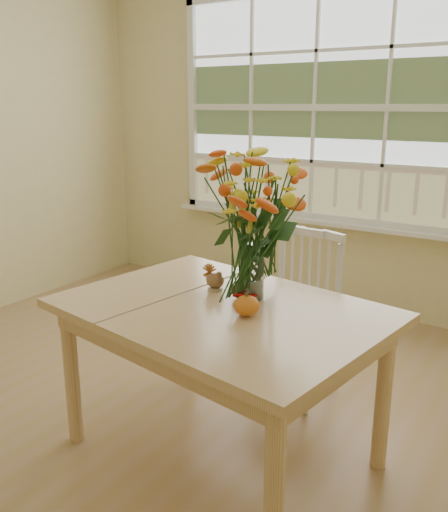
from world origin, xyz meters
The scene contains 9 objects.
floor centered at (0.00, 0.00, -0.01)m, with size 4.00×4.50×0.01m, color #AA8652.
wall_back centered at (0.00, 2.25, 1.35)m, with size 4.00×0.02×2.70m, color beige.
window centered at (0.00, 2.21, 1.53)m, with size 2.42×0.12×1.74m.
dining_table centered at (0.52, 0.15, 0.64)m, with size 1.50×1.17×0.73m.
windsor_chair centered at (0.55, 0.91, 0.50)m, with size 0.44×0.42×0.89m.
flower_vase centered at (0.58, 0.31, 1.09)m, with size 0.51×0.51×0.60m.
pumpkin centered at (0.67, 0.11, 0.77)m, with size 0.11×0.11×0.08m, color #C96F17.
turkey_figurine centered at (0.38, 0.31, 0.78)m, with size 0.10×0.08×0.11m.
dark_gourd centered at (0.54, 0.27, 0.76)m, with size 0.13×0.08×0.07m.
Camera 1 is at (1.73, -1.69, 1.57)m, focal length 38.00 mm.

